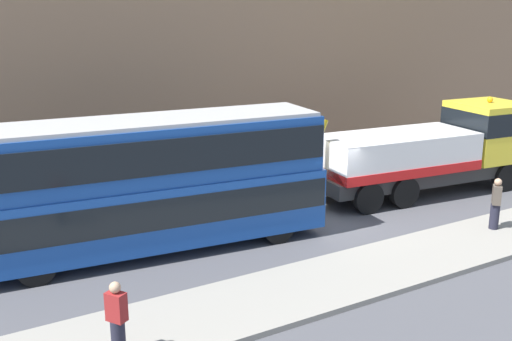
% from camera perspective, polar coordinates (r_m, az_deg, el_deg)
% --- Properties ---
extents(ground_plane, '(120.00, 120.00, 0.00)m').
position_cam_1_polar(ground_plane, '(21.36, 6.22, -4.63)').
color(ground_plane, '#4C4C51').
extents(near_kerb, '(60.00, 2.80, 0.15)m').
position_cam_1_polar(near_kerb, '(18.39, 14.12, -8.14)').
color(near_kerb, gray).
rests_on(near_kerb, ground_plane).
extents(recovery_tow_truck, '(10.24, 3.55, 3.67)m').
position_cam_1_polar(recovery_tow_truck, '(24.88, 16.31, 1.93)').
color(recovery_tow_truck, '#2D2D2D').
rests_on(recovery_tow_truck, ground_plane).
extents(double_decker_bus, '(11.20, 3.67, 4.06)m').
position_cam_1_polar(double_decker_bus, '(18.25, -10.41, -0.91)').
color(double_decker_bus, '#19479E').
rests_on(double_decker_bus, ground_plane).
extents(pedestrian_onlooker, '(0.43, 0.48, 1.71)m').
position_cam_1_polar(pedestrian_onlooker, '(13.12, -12.90, -13.61)').
color(pedestrian_onlooker, '#232333').
rests_on(pedestrian_onlooker, near_kerb).
extents(pedestrian_bystander, '(0.47, 0.46, 1.71)m').
position_cam_1_polar(pedestrian_bystander, '(21.22, 21.58, -2.97)').
color(pedestrian_bystander, '#232333').
rests_on(pedestrian_bystander, near_kerb).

